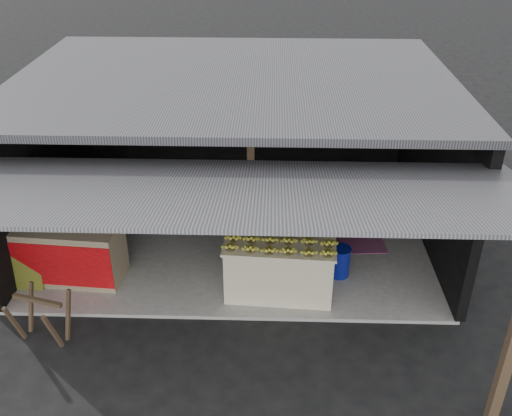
{
  "coord_description": "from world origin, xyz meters",
  "views": [
    {
      "loc": [
        0.65,
        -6.63,
        5.77
      ],
      "look_at": [
        0.4,
        1.51,
        1.1
      ],
      "focal_mm": 40.0,
      "sensor_mm": 36.0,
      "label": 1
    }
  ],
  "objects_px": {
    "banana_table": "(280,264)",
    "white_crate": "(285,226)",
    "neighbor_stall": "(68,249)",
    "sawhorse": "(41,314)",
    "plastic_chair": "(369,207)",
    "water_barrel": "(340,262)"
  },
  "relations": [
    {
      "from": "neighbor_stall",
      "to": "plastic_chair",
      "type": "xyz_separation_m",
      "value": [
        5.1,
        1.63,
        -0.04
      ]
    },
    {
      "from": "banana_table",
      "to": "plastic_chair",
      "type": "distance_m",
      "value": 2.49
    },
    {
      "from": "banana_table",
      "to": "sawhorse",
      "type": "height_order",
      "value": "banana_table"
    },
    {
      "from": "white_crate",
      "to": "sawhorse",
      "type": "xyz_separation_m",
      "value": [
        -3.46,
        -2.28,
        -0.13
      ]
    },
    {
      "from": "sawhorse",
      "to": "plastic_chair",
      "type": "height_order",
      "value": "plastic_chair"
    },
    {
      "from": "neighbor_stall",
      "to": "water_barrel",
      "type": "distance_m",
      "value": 4.45
    },
    {
      "from": "banana_table",
      "to": "plastic_chair",
      "type": "relative_size",
      "value": 2.12
    },
    {
      "from": "plastic_chair",
      "to": "banana_table",
      "type": "bearing_deg",
      "value": -130.12
    },
    {
      "from": "neighbor_stall",
      "to": "plastic_chair",
      "type": "bearing_deg",
      "value": 22.24
    },
    {
      "from": "sawhorse",
      "to": "neighbor_stall",
      "type": "bearing_deg",
      "value": 107.16
    },
    {
      "from": "banana_table",
      "to": "sawhorse",
      "type": "distance_m",
      "value": 3.6
    },
    {
      "from": "neighbor_stall",
      "to": "banana_table",
      "type": "bearing_deg",
      "value": 0.83
    },
    {
      "from": "white_crate",
      "to": "plastic_chair",
      "type": "bearing_deg",
      "value": 33.89
    },
    {
      "from": "white_crate",
      "to": "plastic_chair",
      "type": "relative_size",
      "value": 1.31
    },
    {
      "from": "neighbor_stall",
      "to": "water_barrel",
      "type": "relative_size",
      "value": 3.6
    },
    {
      "from": "banana_table",
      "to": "white_crate",
      "type": "distance_m",
      "value": 1.05
    },
    {
      "from": "neighbor_stall",
      "to": "sawhorse",
      "type": "height_order",
      "value": "neighbor_stall"
    },
    {
      "from": "white_crate",
      "to": "plastic_chair",
      "type": "height_order",
      "value": "white_crate"
    },
    {
      "from": "neighbor_stall",
      "to": "sawhorse",
      "type": "xyz_separation_m",
      "value": [
        0.06,
        -1.46,
        -0.12
      ]
    },
    {
      "from": "water_barrel",
      "to": "plastic_chair",
      "type": "bearing_deg",
      "value": 65.54
    },
    {
      "from": "white_crate",
      "to": "water_barrel",
      "type": "xyz_separation_m",
      "value": [
        0.91,
        -0.65,
        -0.3
      ]
    },
    {
      "from": "white_crate",
      "to": "water_barrel",
      "type": "height_order",
      "value": "white_crate"
    }
  ]
}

